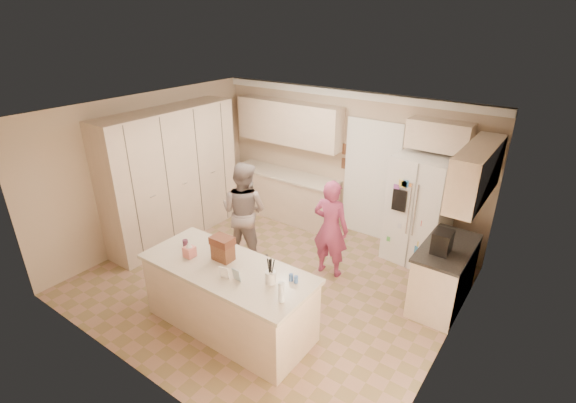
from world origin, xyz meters
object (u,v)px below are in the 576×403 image
Objects in this scene: teen_girl at (331,229)px; dollhouse_body at (223,252)px; coffee_maker at (442,242)px; refrigerator at (419,210)px; island_base at (229,298)px; teen_boy at (244,211)px; utensil_crock at (271,277)px; tissue_box at (190,252)px.

dollhouse_body is at bearing 67.19° from teen_girl.
refrigerator is at bearing 121.12° from coffee_maker.
coffee_maker is at bearing -53.14° from refrigerator.
refrigerator reaches higher than island_base.
island_base is 1.31× the size of teen_boy.
dollhouse_body is (-0.15, 0.10, 0.60)m from island_base.
utensil_crock is 0.58× the size of dollhouse_body.
tissue_box is at bearing -142.43° from coffee_maker.
refrigerator reaches higher than dollhouse_body.
island_base is 0.62m from dollhouse_body.
refrigerator is 12.86× the size of tissue_box.
refrigerator reaches higher than teen_boy.
island_base is 8.46× the size of dollhouse_body.
teen_girl reaches higher than utensil_crock.
refrigerator is 3.30m from dollhouse_body.
tissue_box is 2.18m from teen_girl.
refrigerator is at bearing -156.02° from teen_boy.
teen_girl is (-0.23, 1.79, -0.21)m from utensil_crock.
coffee_maker is (0.68, -1.13, 0.17)m from refrigerator.
teen_boy is (-2.36, -1.57, -0.06)m from refrigerator.
refrigerator is 6.92× the size of dollhouse_body.
utensil_crock is at bearing -127.12° from coffee_maker.
dollhouse_body is at bearing 111.95° from teen_boy.
utensil_crock is 1.07× the size of tissue_box.
refrigerator is at bearing 65.67° from island_base.
tissue_box is (-0.55, -0.10, 0.56)m from island_base.
teen_girl reaches higher than dollhouse_body.
teen_girl reaches higher than island_base.
island_base is at bearing 114.40° from teen_boy.
coffee_maker reaches higher than utensil_crock.
refrigerator is at bearing 76.42° from utensil_crock.
teen_boy is 1.06× the size of teen_girl.
teen_boy is (-1.64, 1.41, -0.16)m from utensil_crock.
teen_girl is at bearing -174.35° from teen_boy.
dollhouse_body is 0.16× the size of teen_boy.
refrigerator is 1.33m from coffee_maker.
teen_girl is at bearing 97.31° from utensil_crock.
teen_girl is (-1.63, -0.06, -0.28)m from coffee_maker.
refrigerator reaches higher than coffee_maker.
refrigerator is 6.00× the size of coffee_maker.
tissue_box is 0.08× the size of teen_boy.
tissue_box is (-1.92, -3.13, 0.10)m from refrigerator.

